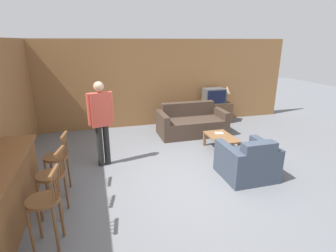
% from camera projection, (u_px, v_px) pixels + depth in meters
% --- Properties ---
extents(ground_plane, '(24.00, 24.00, 0.00)m').
position_uv_depth(ground_plane, '(185.00, 182.00, 4.94)').
color(ground_plane, slate).
extents(wall_back, '(9.40, 0.08, 2.60)m').
position_uv_depth(wall_back, '(145.00, 84.00, 7.94)').
color(wall_back, olive).
rests_on(wall_back, ground_plane).
extents(wall_left, '(0.08, 8.72, 2.60)m').
position_uv_depth(wall_left, '(4.00, 110.00, 4.96)').
color(wall_left, olive).
rests_on(wall_left, ground_plane).
extents(bar_counter, '(0.55, 2.25, 0.96)m').
position_uv_depth(bar_counter, '(5.00, 193.00, 3.70)').
color(bar_counter, brown).
rests_on(bar_counter, ground_plane).
extents(bar_chair_near, '(0.46, 0.46, 1.07)m').
position_uv_depth(bar_chair_near, '(45.00, 206.00, 3.24)').
color(bar_chair_near, brown).
rests_on(bar_chair_near, ground_plane).
extents(bar_chair_mid, '(0.49, 0.49, 1.07)m').
position_uv_depth(bar_chair_mid, '(52.00, 180.00, 3.84)').
color(bar_chair_mid, brown).
rests_on(bar_chair_mid, ground_plane).
extents(bar_chair_far, '(0.47, 0.47, 1.07)m').
position_uv_depth(bar_chair_far, '(57.00, 161.00, 4.44)').
color(bar_chair_far, brown).
rests_on(bar_chair_far, ground_plane).
extents(couch_far, '(1.88, 0.96, 0.85)m').
position_uv_depth(couch_far, '(191.00, 123.00, 7.43)').
color(couch_far, '#423328').
rests_on(couch_far, ground_plane).
extents(armchair_near, '(0.95, 0.91, 0.83)m').
position_uv_depth(armchair_near, '(247.00, 162.00, 5.04)').
color(armchair_near, '#384251').
rests_on(armchair_near, ground_plane).
extents(coffee_table, '(0.56, 0.92, 0.38)m').
position_uv_depth(coffee_table, '(221.00, 138.00, 6.25)').
color(coffee_table, brown).
rests_on(coffee_table, ground_plane).
extents(tv_unit, '(1.17, 0.48, 0.65)m').
position_uv_depth(tv_unit, '(213.00, 113.00, 8.43)').
color(tv_unit, '#513823').
rests_on(tv_unit, ground_plane).
extents(tv, '(0.67, 0.42, 0.47)m').
position_uv_depth(tv, '(214.00, 96.00, 8.26)').
color(tv, '#4C4C4C').
rests_on(tv, tv_unit).
extents(book_on_table, '(0.24, 0.21, 0.02)m').
position_uv_depth(book_on_table, '(219.00, 133.00, 6.41)').
color(book_on_table, '#B7AD99').
rests_on(book_on_table, coffee_table).
extents(table_lamp, '(0.23, 0.23, 0.52)m').
position_uv_depth(table_lamp, '(227.00, 91.00, 8.33)').
color(table_lamp, brown).
rests_on(table_lamp, tv_unit).
extents(person_by_window, '(0.52, 0.26, 1.79)m').
position_uv_depth(person_by_window, '(101.00, 119.00, 5.33)').
color(person_by_window, black).
rests_on(person_by_window, ground_plane).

